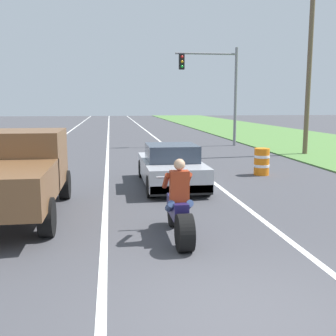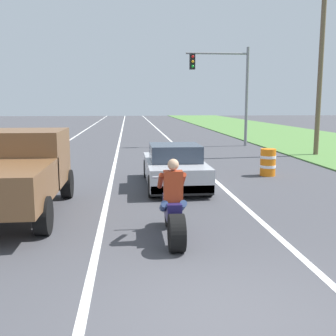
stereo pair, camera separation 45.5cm
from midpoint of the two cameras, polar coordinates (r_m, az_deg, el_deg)
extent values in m
plane|color=#424247|center=(5.59, 8.08, -19.66)|extent=(160.00, 160.00, 0.00)
cube|color=white|center=(25.16, -17.11, 2.57)|extent=(0.14, 120.00, 0.01)
cube|color=white|center=(25.05, -0.61, 2.94)|extent=(0.14, 120.00, 0.01)
cube|color=white|center=(24.85, -8.88, 2.78)|extent=(0.14, 120.00, 0.01)
cube|color=#517F3D|center=(28.19, 20.28, 3.12)|extent=(10.00, 120.00, 0.06)
cylinder|color=black|center=(7.53, 0.57, -8.98)|extent=(0.28, 0.69, 0.69)
cylinder|color=black|center=(9.01, -0.90, -6.15)|extent=(0.12, 0.63, 0.63)
cube|color=#1E194C|center=(8.24, -0.28, -5.48)|extent=(0.28, 1.10, 0.36)
cylinder|color=#B2B2B7|center=(8.84, -0.85, -4.00)|extent=(0.08, 0.36, 0.73)
cylinder|color=#A5A5AA|center=(8.74, -0.84, -1.28)|extent=(0.70, 0.05, 0.05)
cube|color=#993319|center=(7.91, -0.06, -2.52)|extent=(0.36, 0.24, 0.60)
sphere|color=tan|center=(7.83, -0.06, 0.49)|extent=(0.22, 0.22, 0.22)
cylinder|color=#384C7A|center=(8.00, -1.37, -5.32)|extent=(0.14, 0.47, 0.32)
cylinder|color=#993319|center=(8.16, -1.88, -1.80)|extent=(0.10, 0.51, 0.40)
cylinder|color=#384C7A|center=(8.05, 1.18, -5.23)|extent=(0.14, 0.47, 0.32)
cylinder|color=#993319|center=(8.22, 1.17, -1.72)|extent=(0.10, 0.51, 0.40)
cube|color=#B7B7BC|center=(13.32, -0.61, -0.23)|extent=(1.80, 4.30, 0.64)
cube|color=#333D4C|center=(13.04, -0.50, 2.15)|extent=(1.56, 1.70, 0.52)
cube|color=black|center=(11.37, 0.73, -3.07)|extent=(1.76, 0.20, 0.28)
cylinder|color=black|center=(14.85, -4.47, -0.10)|extent=(0.24, 0.64, 0.64)
cylinder|color=black|center=(15.03, 1.63, 0.04)|extent=(0.24, 0.64, 0.64)
cylinder|color=black|center=(11.71, -3.49, -2.57)|extent=(0.24, 0.64, 0.64)
cylinder|color=black|center=(11.94, 4.20, -2.35)|extent=(0.24, 0.64, 0.64)
cube|color=brown|center=(11.18, -20.33, 1.31)|extent=(1.90, 2.10, 1.40)
cube|color=#333D4C|center=(11.48, -20.07, 3.45)|extent=(1.67, 0.29, 0.57)
cube|color=brown|center=(9.07, -23.20, -2.47)|extent=(1.90, 2.70, 0.80)
cylinder|color=black|center=(12.29, -23.29, -2.36)|extent=(0.28, 0.80, 0.80)
cylinder|color=black|center=(11.95, -15.21, -2.25)|extent=(0.28, 0.80, 0.80)
cylinder|color=black|center=(8.72, -17.92, -6.53)|extent=(0.28, 0.80, 0.80)
cylinder|color=gray|center=(26.14, 8.86, 9.67)|extent=(0.18, 0.18, 6.00)
cylinder|color=gray|center=(25.82, 4.80, 15.54)|extent=(3.81, 0.12, 0.12)
cube|color=black|center=(25.48, 1.38, 14.52)|extent=(0.32, 0.24, 0.90)
sphere|color=red|center=(25.37, 1.44, 15.18)|extent=(0.16, 0.16, 0.16)
sphere|color=orange|center=(25.34, 1.43, 14.55)|extent=(0.16, 0.16, 0.16)
sphere|color=green|center=(25.32, 1.43, 13.92)|extent=(0.16, 0.16, 0.16)
cylinder|color=brown|center=(22.29, 18.41, 12.17)|extent=(0.24, 0.24, 8.12)
cylinder|color=orange|center=(15.64, 12.06, 0.86)|extent=(0.56, 0.56, 1.00)
cylinder|color=white|center=(15.61, 12.08, 1.59)|extent=(0.58, 0.58, 0.10)
cylinder|color=white|center=(15.66, 12.04, 0.32)|extent=(0.58, 0.58, 0.10)
camera|label=1|loc=(0.23, -91.22, -0.20)|focal=43.91mm
camera|label=2|loc=(0.23, 88.78, 0.20)|focal=43.91mm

